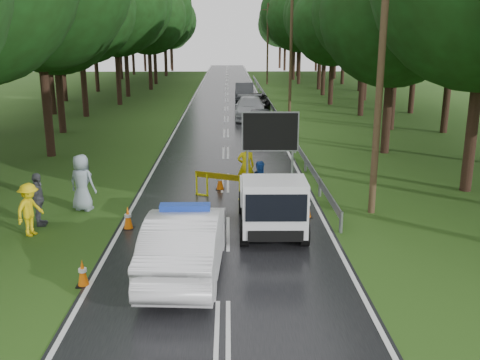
{
  "coord_description": "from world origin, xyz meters",
  "views": [
    {
      "loc": [
        0.15,
        -15.87,
        6.05
      ],
      "look_at": [
        0.54,
        1.69,
        1.3
      ],
      "focal_mm": 40.0,
      "sensor_mm": 36.0,
      "label": 1
    }
  ],
  "objects_px": {
    "officer": "(246,166)",
    "work_truck": "(272,201)",
    "queue_car_first": "(260,121)",
    "queue_car_second": "(250,108)",
    "civilian": "(261,183)",
    "police_sedan": "(186,241)",
    "queue_car_fourth": "(244,92)",
    "barrier": "(223,180)",
    "queue_car_third": "(257,101)"
  },
  "relations": [
    {
      "from": "queue_car_second",
      "to": "officer",
      "type": "bearing_deg",
      "value": -91.11
    },
    {
      "from": "barrier",
      "to": "queue_car_fourth",
      "type": "distance_m",
      "value": 32.64
    },
    {
      "from": "work_truck",
      "to": "queue_car_third",
      "type": "distance_m",
      "value": 30.0
    },
    {
      "from": "officer",
      "to": "queue_car_first",
      "type": "xyz_separation_m",
      "value": [
        1.34,
        13.25,
        -0.2
      ]
    },
    {
      "from": "police_sedan",
      "to": "queue_car_fourth",
      "type": "height_order",
      "value": "police_sedan"
    },
    {
      "from": "queue_car_third",
      "to": "queue_car_second",
      "type": "bearing_deg",
      "value": -97.52
    },
    {
      "from": "civilian",
      "to": "officer",
      "type": "bearing_deg",
      "value": 67.99
    },
    {
      "from": "police_sedan",
      "to": "queue_car_second",
      "type": "xyz_separation_m",
      "value": [
        2.76,
        27.06,
        -0.05
      ]
    },
    {
      "from": "civilian",
      "to": "queue_car_fourth",
      "type": "xyz_separation_m",
      "value": [
        0.4,
        33.39,
        -0.0
      ]
    },
    {
      "from": "officer",
      "to": "queue_car_fourth",
      "type": "xyz_separation_m",
      "value": [
        0.88,
        31.38,
        -0.15
      ]
    },
    {
      "from": "police_sedan",
      "to": "work_truck",
      "type": "xyz_separation_m",
      "value": [
        2.49,
        3.08,
        0.12
      ]
    },
    {
      "from": "police_sedan",
      "to": "officer",
      "type": "relative_size",
      "value": 2.72
    },
    {
      "from": "officer",
      "to": "queue_car_fourth",
      "type": "relative_size",
      "value": 0.39
    },
    {
      "from": "work_truck",
      "to": "civilian",
      "type": "relative_size",
      "value": 2.77
    },
    {
      "from": "queue_car_first",
      "to": "queue_car_second",
      "type": "xyz_separation_m",
      "value": [
        -0.4,
        6.0,
        0.04
      ]
    },
    {
      "from": "barrier",
      "to": "queue_car_third",
      "type": "height_order",
      "value": "queue_car_third"
    },
    {
      "from": "barrier",
      "to": "queue_car_first",
      "type": "relative_size",
      "value": 0.48
    },
    {
      "from": "queue_car_first",
      "to": "work_truck",
      "type": "bearing_deg",
      "value": -88.38
    },
    {
      "from": "queue_car_first",
      "to": "queue_car_second",
      "type": "height_order",
      "value": "queue_car_second"
    },
    {
      "from": "work_truck",
      "to": "queue_car_third",
      "type": "relative_size",
      "value": 1.0
    },
    {
      "from": "barrier",
      "to": "queue_car_fourth",
      "type": "bearing_deg",
      "value": 110.82
    },
    {
      "from": "queue_car_first",
      "to": "queue_car_third",
      "type": "xyz_separation_m",
      "value": [
        0.41,
        12.0,
        -0.14
      ]
    },
    {
      "from": "queue_car_first",
      "to": "queue_car_fourth",
      "type": "xyz_separation_m",
      "value": [
        -0.46,
        18.13,
        0.05
      ]
    },
    {
      "from": "police_sedan",
      "to": "barrier",
      "type": "relative_size",
      "value": 2.42
    },
    {
      "from": "officer",
      "to": "civilian",
      "type": "xyz_separation_m",
      "value": [
        0.48,
        -2.01,
        -0.15
      ]
    },
    {
      "from": "civilian",
      "to": "queue_car_second",
      "type": "xyz_separation_m",
      "value": [
        0.46,
        21.26,
        -0.02
      ]
    },
    {
      "from": "barrier",
      "to": "queue_car_second",
      "type": "xyz_separation_m",
      "value": [
        1.85,
        20.46,
        0.06
      ]
    },
    {
      "from": "work_truck",
      "to": "queue_car_second",
      "type": "relative_size",
      "value": 0.82
    },
    {
      "from": "officer",
      "to": "work_truck",
      "type": "bearing_deg",
      "value": 88.56
    },
    {
      "from": "officer",
      "to": "queue_car_second",
      "type": "xyz_separation_m",
      "value": [
        0.94,
        19.25,
        -0.17
      ]
    },
    {
      "from": "queue_car_fourth",
      "to": "work_truck",
      "type": "bearing_deg",
      "value": -88.58
    },
    {
      "from": "queue_car_first",
      "to": "queue_car_second",
      "type": "bearing_deg",
      "value": 97.65
    },
    {
      "from": "work_truck",
      "to": "queue_car_first",
      "type": "relative_size",
      "value": 1.01
    },
    {
      "from": "police_sedan",
      "to": "queue_car_third",
      "type": "distance_m",
      "value": 33.25
    },
    {
      "from": "police_sedan",
      "to": "queue_car_third",
      "type": "relative_size",
      "value": 1.16
    },
    {
      "from": "police_sedan",
      "to": "barrier",
      "type": "distance_m",
      "value": 6.67
    },
    {
      "from": "police_sedan",
      "to": "officer",
      "type": "xyz_separation_m",
      "value": [
        1.83,
        7.81,
        0.11
      ]
    },
    {
      "from": "police_sedan",
      "to": "queue_car_fourth",
      "type": "distance_m",
      "value": 39.28
    },
    {
      "from": "police_sedan",
      "to": "queue_car_second",
      "type": "distance_m",
      "value": 27.2
    },
    {
      "from": "civilian",
      "to": "queue_car_fourth",
      "type": "distance_m",
      "value": 33.39
    },
    {
      "from": "police_sedan",
      "to": "queue_car_fourth",
      "type": "bearing_deg",
      "value": -90.91
    },
    {
      "from": "queue_car_third",
      "to": "queue_car_first",
      "type": "bearing_deg",
      "value": -91.76
    },
    {
      "from": "work_truck",
      "to": "queue_car_first",
      "type": "bearing_deg",
      "value": 88.59
    },
    {
      "from": "work_truck",
      "to": "queue_car_first",
      "type": "height_order",
      "value": "work_truck"
    },
    {
      "from": "civilian",
      "to": "queue_car_first",
      "type": "bearing_deg",
      "value": 51.26
    },
    {
      "from": "civilian",
      "to": "queue_car_second",
      "type": "distance_m",
      "value": 21.26
    },
    {
      "from": "police_sedan",
      "to": "work_truck",
      "type": "bearing_deg",
      "value": -125.88
    },
    {
      "from": "work_truck",
      "to": "officer",
      "type": "bearing_deg",
      "value": 98.69
    },
    {
      "from": "civilian",
      "to": "queue_car_second",
      "type": "relative_size",
      "value": 0.3
    },
    {
      "from": "police_sedan",
      "to": "officer",
      "type": "bearing_deg",
      "value": -100.11
    }
  ]
}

